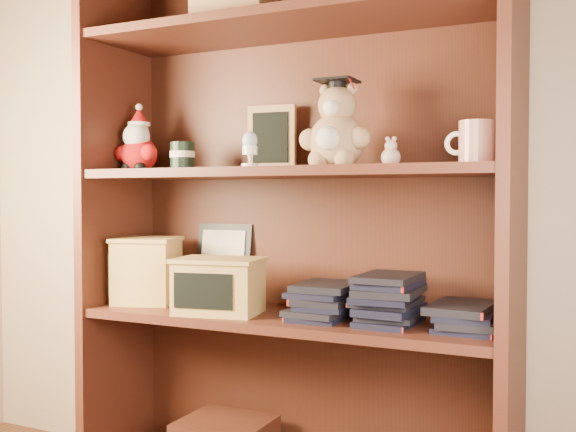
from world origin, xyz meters
name	(u,v)px	position (x,y,z in m)	size (l,w,h in m)	color
bookcase	(295,230)	(-0.19, 1.36, 0.78)	(1.20, 0.35, 1.60)	#4B2115
shelf_lower	(288,319)	(-0.19, 1.30, 0.54)	(1.14, 0.33, 0.02)	#4B2115
shelf_upper	(288,173)	(-0.19, 1.30, 0.94)	(1.14, 0.33, 0.02)	#4B2115
santa_plush	(138,146)	(-0.69, 1.30, 1.03)	(0.15, 0.11, 0.21)	#A50F0F
teachers_tin	(182,156)	(-0.53, 1.30, 0.99)	(0.07, 0.07, 0.08)	black
chalkboard_plaque	(272,139)	(-0.30, 1.42, 1.04)	(0.15, 0.08, 0.19)	#9E7547
egg_cup	(250,148)	(-0.27, 1.23, 1.00)	(0.05, 0.05, 0.10)	white
grad_teddy_bear	(336,133)	(-0.05, 1.30, 1.04)	(0.19, 0.17, 0.24)	tan
pink_figurine	(391,155)	(0.10, 1.30, 0.98)	(0.05, 0.05, 0.08)	#CCA89D
teacher_mug	(475,143)	(0.31, 1.30, 1.00)	(0.12, 0.08, 0.10)	silver
certificate_frame	(223,262)	(-0.48, 1.44, 0.67)	(0.19, 0.05, 0.24)	black
treats_box	(147,270)	(-0.66, 1.30, 0.65)	(0.23, 0.23, 0.20)	tan
pencils_box	(219,285)	(-0.37, 1.24, 0.63)	(0.26, 0.20, 0.15)	tan
book_stack_left	(327,300)	(-0.07, 1.30, 0.60)	(0.14, 0.20, 0.10)	black
book_stack_mid	(387,298)	(0.09, 1.30, 0.61)	(0.14, 0.20, 0.13)	black
book_stack_right	(467,317)	(0.29, 1.30, 0.58)	(0.14, 0.20, 0.06)	black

